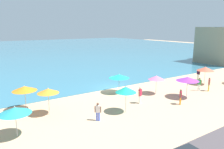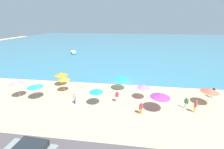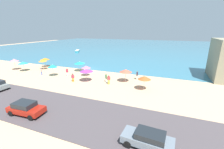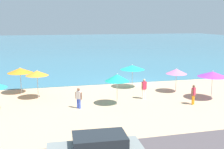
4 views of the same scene
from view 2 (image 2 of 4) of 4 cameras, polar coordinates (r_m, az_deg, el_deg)
The scene contains 18 objects.
ground_plane at distance 27.12m, azimuth 4.63°, elevation -3.89°, with size 160.00×160.00×0.00m, color tan.
sea at distance 80.56m, azimuth 6.89°, elevation 11.97°, with size 150.00×110.00×0.05m, color teal.
beach_umbrella_0 at distance 22.06m, azimuth 11.94°, elevation -4.50°, with size 1.93×1.93×2.26m.
beach_umbrella_1 at distance 24.89m, azimuth -17.89°, elevation -1.54°, with size 1.90×1.90×2.50m.
beach_umbrella_2 at distance 24.42m, azimuth -27.29°, elevation -3.86°, with size 2.25×2.25×2.30m.
beach_umbrella_3 at distance 19.64m, azimuth 17.88°, elevation -7.64°, with size 2.46×2.46×2.44m.
beach_umbrella_4 at distance 25.93m, azimuth -32.54°, elevation -2.53°, with size 2.11×2.11×2.73m.
beach_umbrella_6 at distance 24.54m, azimuth 3.72°, elevation -1.36°, with size 2.45×2.45×2.32m.
beach_umbrella_7 at distance 20.07m, azimuth -6.03°, elevation -6.00°, with size 1.91×1.91×2.53m.
beach_umbrella_8 at distance 23.91m, azimuth 33.28°, elevation -5.05°, with size 2.27×2.27×2.48m.
beach_umbrella_9 at distance 27.44m, azimuth -18.78°, elevation 0.15°, with size 2.23×2.23×2.43m.
bather_0 at distance 21.17m, azimuth 1.90°, elevation -8.09°, with size 0.56×0.30×1.74m.
bather_1 at distance 26.88m, azimuth 34.16°, elevation -5.53°, with size 0.24×0.57×1.68m.
bather_2 at distance 21.36m, azimuth -14.11°, elevation -8.74°, with size 0.46×0.40×1.59m.
bather_3 at distance 21.92m, azimuth 26.42°, elevation -9.46°, with size 0.44×0.42×1.65m.
bather_4 at distance 21.57m, azimuth 29.19°, elevation -10.35°, with size 0.50×0.38×1.71m.
bather_5 at distance 19.02m, azimuth 10.95°, elevation -12.28°, with size 0.49×0.38×1.59m.
skiff_nearshore at distance 54.65m, azimuth -14.43°, elevation 8.13°, with size 3.51×5.36×0.61m.
Camera 2 is at (1.10, -24.81, 10.90)m, focal length 24.00 mm.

